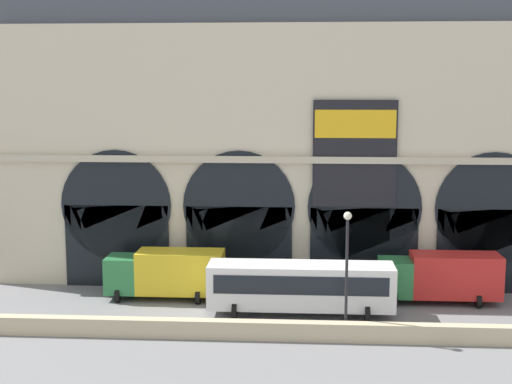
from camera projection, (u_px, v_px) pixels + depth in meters
The scene contains 7 objects.
ground_plane at pixel (300, 312), 42.65m from camera, with size 200.00×200.00×0.00m, color slate.
quay_parapet_wall at pixel (300, 331), 37.92m from camera, with size 90.00×0.70×1.02m, color #BCAD8C.
station_building at pixel (302, 133), 48.96m from camera, with size 43.12×6.29×21.10m.
box_truck_midwest at pixel (167, 273), 45.24m from camera, with size 7.50×2.91×3.12m.
bus_center at pixel (301, 286), 41.94m from camera, with size 11.00×3.25×3.10m.
box_truck_mideast at pixel (441, 276), 44.42m from camera, with size 7.50×2.91×3.12m.
street_lamp_quayside at pixel (347, 257), 37.97m from camera, with size 0.44×0.44×6.90m.
Camera 1 is at (-0.04, -41.19, 13.52)m, focal length 49.63 mm.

